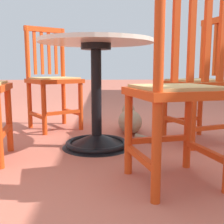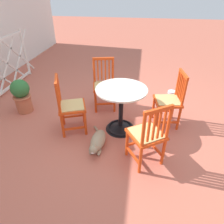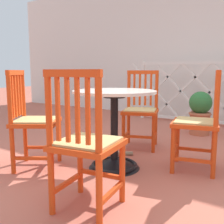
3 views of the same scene
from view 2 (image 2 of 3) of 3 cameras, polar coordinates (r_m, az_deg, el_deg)
The scene contains 9 objects.
ground_plane at distance 3.34m, azimuth 2.27°, elevation -4.31°, with size 24.00×24.00×0.00m, color #BC604C.
cafe_table at distance 3.14m, azimuth 2.52°, elevation -0.66°, with size 0.76×0.76×0.73m.
orange_chair_tucked_in at distance 3.68m, azimuth -2.22°, elevation 7.43°, with size 0.48×0.48×0.91m.
orange_chair_near_fence at distance 3.11m, azimuth -11.81°, elevation 1.52°, with size 0.51×0.51×0.91m.
orange_chair_facing_out at distance 2.53m, azimuth 10.04°, elevation -6.58°, with size 0.55×0.55×0.91m.
orange_chair_at_corner at distance 3.32m, azimuth 15.97°, elevation 3.01°, with size 0.46×0.46×0.91m.
tabby_cat at distance 2.92m, azimuth -4.17°, elevation -8.49°, with size 0.73×0.27×0.23m.
terracotta_planter at distance 3.93m, azimuth -24.26°, elevation 4.37°, with size 0.32×0.32×0.62m.
pet_water_bowl at distance 4.53m, azimuth 16.60°, elevation 5.43°, with size 0.17×0.17×0.05m, color silver.
Camera 2 is at (-2.64, -0.27, 2.03)m, focal length 32.21 mm.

